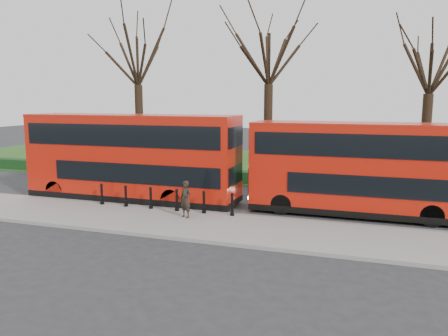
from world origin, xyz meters
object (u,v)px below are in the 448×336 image
(bus_lead, at_px, (131,158))
(bollard_row, at_px, (164,199))
(bus_rear, at_px, (368,170))
(pedestrian, at_px, (186,199))

(bus_lead, bearing_deg, bollard_row, -32.97)
(bus_rear, distance_m, pedestrian, 8.45)
(bollard_row, distance_m, bus_rear, 9.62)
(bus_lead, relative_size, bus_rear, 1.06)
(bus_lead, bearing_deg, pedestrian, -32.53)
(bollard_row, xyz_separation_m, bus_rear, (9.16, 2.51, 1.51))
(bus_lead, xyz_separation_m, pedestrian, (4.24, -2.70, -1.32))
(bus_lead, distance_m, pedestrian, 5.19)
(bollard_row, bearing_deg, bus_lead, 147.03)
(bollard_row, height_order, bus_lead, bus_lead)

